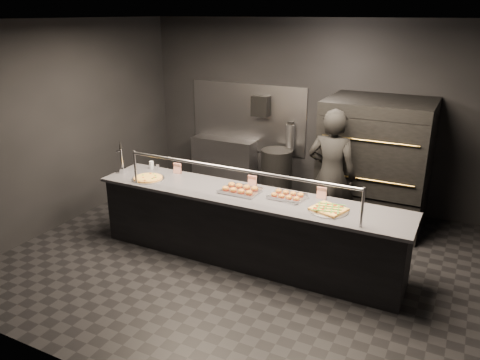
{
  "coord_description": "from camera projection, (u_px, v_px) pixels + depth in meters",
  "views": [
    {
      "loc": [
        2.39,
        -4.92,
        3.08
      ],
      "look_at": [
        -0.2,
        0.2,
        1.01
      ],
      "focal_mm": 35.0,
      "sensor_mm": 36.0,
      "label": 1
    }
  ],
  "objects": [
    {
      "name": "room",
      "position": [
        247.0,
        149.0,
        5.73
      ],
      "size": [
        6.04,
        6.0,
        3.0
      ],
      "color": "black",
      "rests_on": "ground"
    },
    {
      "name": "pizza_oven",
      "position": [
        375.0,
        163.0,
        6.95
      ],
      "size": [
        1.5,
        1.23,
        1.91
      ],
      "color": "black",
      "rests_on": "ground"
    },
    {
      "name": "beer_tap",
      "position": [
        122.0,
        163.0,
        6.62
      ],
      "size": [
        0.12,
        0.18,
        0.47
      ],
      "color": "silver",
      "rests_on": "service_counter"
    },
    {
      "name": "towel_dispenser",
      "position": [
        261.0,
        106.0,
        8.05
      ],
      "size": [
        0.3,
        0.2,
        0.35
      ],
      "primitive_type": "cube",
      "color": "black",
      "rests_on": "room"
    },
    {
      "name": "round_pizza",
      "position": [
        148.0,
        178.0,
        6.39
      ],
      "size": [
        0.45,
        0.45,
        0.03
      ],
      "color": "silver",
      "rests_on": "service_counter"
    },
    {
      "name": "fire_extinguisher",
      "position": [
        290.0,
        137.0,
        7.99
      ],
      "size": [
        0.14,
        0.14,
        0.51
      ],
      "color": "#B2B2B7",
      "rests_on": "room"
    },
    {
      "name": "condiment_jar",
      "position": [
        153.0,
        166.0,
        6.79
      ],
      "size": [
        0.17,
        0.07,
        0.11
      ],
      "color": "silver",
      "rests_on": "service_counter"
    },
    {
      "name": "tent_cards",
      "position": [
        247.0,
        180.0,
        6.14
      ],
      "size": [
        2.23,
        0.04,
        0.15
      ],
      "color": "white",
      "rests_on": "service_counter"
    },
    {
      "name": "slider_tray_a",
      "position": [
        240.0,
        190.0,
        5.94
      ],
      "size": [
        0.49,
        0.36,
        0.08
      ],
      "color": "silver",
      "rests_on": "service_counter"
    },
    {
      "name": "service_counter",
      "position": [
        247.0,
        227.0,
        6.03
      ],
      "size": [
        4.1,
        0.78,
        1.37
      ],
      "color": "black",
      "rests_on": "ground"
    },
    {
      "name": "slider_tray_b",
      "position": [
        287.0,
        196.0,
        5.75
      ],
      "size": [
        0.49,
        0.4,
        0.07
      ],
      "color": "silver",
      "rests_on": "service_counter"
    },
    {
      "name": "square_pizza",
      "position": [
        329.0,
        209.0,
        5.38
      ],
      "size": [
        0.46,
        0.46,
        0.05
      ],
      "color": "silver",
      "rests_on": "service_counter"
    },
    {
      "name": "prep_shelf",
      "position": [
        224.0,
        162.0,
        8.66
      ],
      "size": [
        1.2,
        0.35,
        0.9
      ],
      "primitive_type": "cube",
      "color": "#99999E",
      "rests_on": "ground"
    },
    {
      "name": "trash_bin",
      "position": [
        276.0,
        175.0,
        8.01
      ],
      "size": [
        0.53,
        0.53,
        0.89
      ],
      "primitive_type": "cylinder",
      "color": "black",
      "rests_on": "ground"
    },
    {
      "name": "worker",
      "position": [
        331.0,
        176.0,
        6.48
      ],
      "size": [
        0.69,
        0.45,
        1.88
      ],
      "primitive_type": "imported",
      "rotation": [
        0.0,
        0.0,
        3.14
      ],
      "color": "black",
      "rests_on": "ground"
    }
  ]
}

